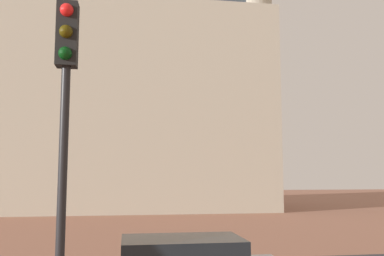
% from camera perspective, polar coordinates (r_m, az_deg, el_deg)
% --- Properties ---
extents(landmark_building, '(24.59, 11.03, 30.81)m').
position_cam_1_polar(landmark_building, '(34.41, -10.84, 5.08)').
color(landmark_building, '#B2A893').
rests_on(landmark_building, ground_plane).
extents(traffic_light_pole, '(0.28, 0.34, 5.05)m').
position_cam_1_polar(traffic_light_pole, '(5.85, -16.99, 1.90)').
color(traffic_light_pole, black).
rests_on(traffic_light_pole, ground_plane).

